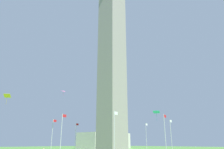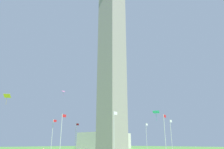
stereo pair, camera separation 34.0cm
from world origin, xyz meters
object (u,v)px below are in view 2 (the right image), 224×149
kite_yellow_diamond (7,96)px  flagpole_sw (114,131)px  flagpole_e (76,136)px  kite_cyan_diamond (156,112)px  flagpole_w (165,132)px  flagpole_n (147,136)px  flagpole_se (52,134)px  flagpole_nw (171,134)px  flagpole_s (61,132)px  distant_building (105,141)px  obelisk_monument (112,54)px  kite_pink_diamond (63,91)px  flagpole_ne (111,136)px

kite_yellow_diamond → flagpole_sw: bearing=-50.9°
flagpole_e → kite_cyan_diamond: kite_cyan_diamond is taller
flagpole_sw → flagpole_w: (11.74, -4.86, 0.00)m
flagpole_e → flagpole_n: bearing=-45.0°
flagpole_n → flagpole_se: size_ratio=1.00×
flagpole_w → flagpole_nw: (11.74, 4.86, 0.00)m
flagpole_nw → flagpole_s: bearing=157.5°
distant_building → flagpole_e: bearing=-149.1°
flagpole_se → flagpole_nw: size_ratio=1.00×
flagpole_n → flagpole_w: same height
obelisk_monument → flagpole_sw: obelisk_monument is taller
distant_building → flagpole_sw: bearing=-132.8°
flagpole_s → kite_pink_diamond: kite_pink_diamond is taller
flagpole_ne → flagpole_s: (-28.35, -11.74, 0.00)m
kite_pink_diamond → distant_building: bearing=33.5°
flagpole_n → flagpole_se: (-28.35, 11.74, 0.00)m
flagpole_ne → distant_building: bearing=49.5°
flagpole_n → kite_pink_diamond: 32.10m
flagpole_se → kite_cyan_diamond: (7.46, -29.06, 4.05)m
obelisk_monument → kite_pink_diamond: bearing=155.2°
distant_building → kite_pink_diamond: bearing=-146.5°
flagpole_sw → kite_pink_diamond: kite_pink_diamond is taller
flagpole_se → kite_pink_diamond: size_ratio=6.28×
flagpole_e → distant_building: flagpole_e is taller
flagpole_nw → kite_cyan_diamond: 17.45m
kite_pink_diamond → distant_building: (45.48, 30.14, -12.22)m
flagpole_n → flagpole_s: (-33.22, 0.00, 0.00)m
flagpole_w → kite_cyan_diamond: (-4.29, -0.70, 4.05)m
flagpole_sw → kite_cyan_diamond: (7.46, -5.57, 4.05)m
kite_yellow_diamond → flagpole_e: bearing=19.8°
flagpole_s → flagpole_w: same height
flagpole_n → flagpole_nw: 12.71m
flagpole_s → kite_pink_diamond: size_ratio=6.28×
flagpole_ne → flagpole_sw: (-23.49, -23.49, 0.00)m
obelisk_monument → kite_pink_diamond: 19.43m
flagpole_n → flagpole_ne: (-4.86, 11.74, 0.00)m
flagpole_n → flagpole_w: bearing=-135.0°
flagpole_nw → kite_pink_diamond: kite_pink_diamond is taller
flagpole_e → kite_yellow_diamond: 29.62m
flagpole_e → kite_yellow_diamond: size_ratio=3.92×
flagpole_sw → distant_building: size_ratio=0.37×
flagpole_n → distant_building: (15.93, 36.10, -1.22)m
flagpole_s → kite_pink_diamond: 13.04m
kite_pink_diamond → kite_cyan_diamond: (8.66, -23.27, -6.96)m
kite_yellow_diamond → flagpole_w: bearing=-41.2°
kite_cyan_diamond → distant_building: bearing=55.4°
kite_yellow_diamond → flagpole_nw: bearing=-25.8°
flagpole_ne → flagpole_se: bearing=180.0°
flagpole_n → flagpole_e: size_ratio=1.00×
flagpole_sw → flagpole_w: same height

